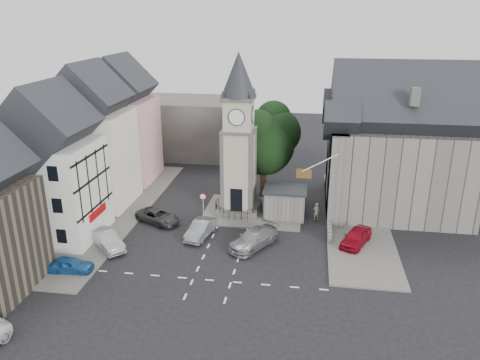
% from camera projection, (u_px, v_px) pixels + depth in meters
% --- Properties ---
extents(ground, '(120.00, 120.00, 0.00)m').
position_uv_depth(ground, '(225.00, 247.00, 41.49)').
color(ground, black).
rests_on(ground, ground).
extents(pavement_west, '(6.00, 30.00, 0.14)m').
position_uv_depth(pavement_west, '(118.00, 211.00, 48.84)').
color(pavement_west, '#595651').
rests_on(pavement_west, ground).
extents(pavement_east, '(6.00, 26.00, 0.14)m').
position_uv_depth(pavement_east, '(356.00, 218.00, 47.19)').
color(pavement_east, '#595651').
rests_on(pavement_east, ground).
extents(central_island, '(10.00, 8.00, 0.16)m').
position_uv_depth(central_island, '(253.00, 212.00, 48.69)').
color(central_island, '#595651').
rests_on(central_island, ground).
extents(road_markings, '(20.00, 8.00, 0.01)m').
position_uv_depth(road_markings, '(212.00, 280.00, 36.38)').
color(road_markings, silver).
rests_on(road_markings, ground).
extents(clock_tower, '(4.86, 4.86, 16.25)m').
position_uv_depth(clock_tower, '(239.00, 136.00, 46.17)').
color(clock_tower, '#4C4944').
rests_on(clock_tower, ground).
extents(stone_shelter, '(4.30, 3.30, 3.08)m').
position_uv_depth(stone_shelter, '(285.00, 202.00, 47.26)').
color(stone_shelter, '#63605B').
rests_on(stone_shelter, ground).
extents(town_tree, '(7.20, 7.20, 10.80)m').
position_uv_depth(town_tree, '(264.00, 136.00, 50.93)').
color(town_tree, black).
rests_on(town_tree, ground).
extents(warning_sign_post, '(0.70, 0.19, 2.85)m').
position_uv_depth(warning_sign_post, '(203.00, 201.00, 46.32)').
color(warning_sign_post, black).
rests_on(warning_sign_post, ground).
extents(terrace_pink, '(8.10, 7.60, 12.80)m').
position_uv_depth(terrace_pink, '(122.00, 127.00, 56.36)').
color(terrace_pink, '#E09F9A').
rests_on(terrace_pink, ground).
extents(terrace_cream, '(8.10, 7.60, 12.80)m').
position_uv_depth(terrace_cream, '(93.00, 145.00, 48.92)').
color(terrace_cream, beige).
rests_on(terrace_cream, ground).
extents(terrace_tudor, '(8.10, 7.60, 12.00)m').
position_uv_depth(terrace_tudor, '(53.00, 173.00, 41.62)').
color(terrace_tudor, silver).
rests_on(terrace_tudor, ground).
extents(backdrop_west, '(20.00, 10.00, 8.00)m').
position_uv_depth(backdrop_west, '(179.00, 127.00, 67.89)').
color(backdrop_west, '#4C4944').
rests_on(backdrop_west, ground).
extents(east_building, '(14.40, 11.40, 12.60)m').
position_uv_depth(east_building, '(395.00, 152.00, 47.37)').
color(east_building, '#63605B').
rests_on(east_building, ground).
extents(east_boundary_wall, '(0.40, 16.00, 0.90)m').
position_uv_depth(east_boundary_wall, '(328.00, 205.00, 49.32)').
color(east_boundary_wall, '#63605B').
rests_on(east_boundary_wall, ground).
extents(flagpole, '(3.68, 0.10, 2.74)m').
position_uv_depth(flagpole, '(320.00, 163.00, 41.70)').
color(flagpole, white).
rests_on(flagpole, ground).
extents(car_west_blue, '(3.87, 1.82, 1.28)m').
position_uv_depth(car_west_blue, '(70.00, 265.00, 37.34)').
color(car_west_blue, '#1A5293').
rests_on(car_west_blue, ground).
extents(car_west_silver, '(4.48, 4.41, 1.54)m').
position_uv_depth(car_west_silver, '(107.00, 240.00, 41.12)').
color(car_west_silver, '#93979A').
rests_on(car_west_silver, ground).
extents(car_west_grey, '(5.16, 4.00, 1.30)m').
position_uv_depth(car_west_grey, '(158.00, 216.00, 46.17)').
color(car_west_grey, '#313134').
rests_on(car_west_grey, ground).
extents(car_island_silver, '(2.38, 4.69, 1.48)m').
position_uv_depth(car_island_silver, '(201.00, 229.00, 43.29)').
color(car_island_silver, gray).
rests_on(car_island_silver, ground).
extents(car_island_east, '(4.65, 5.74, 1.56)m').
position_uv_depth(car_island_east, '(254.00, 239.00, 41.34)').
color(car_island_east, gray).
rests_on(car_island_east, ground).
extents(car_east_red, '(3.45, 4.74, 1.50)m').
position_uv_depth(car_east_red, '(356.00, 237.00, 41.70)').
color(car_east_red, maroon).
rests_on(car_east_red, ground).
extents(pedestrian, '(0.75, 0.59, 1.81)m').
position_uv_depth(pedestrian, '(316.00, 211.00, 46.68)').
color(pedestrian, beige).
rests_on(pedestrian, ground).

